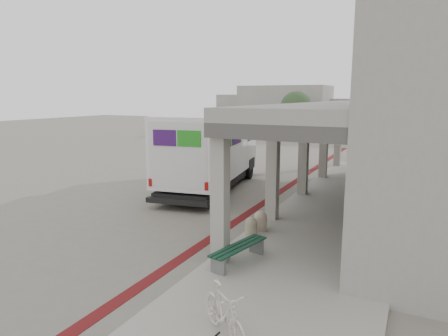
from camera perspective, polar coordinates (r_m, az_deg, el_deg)
The scene contains 13 objects.
ground at distance 14.45m, azimuth -1.79°, elevation -7.05°, with size 120.00×120.00×0.00m, color #6A665B.
bike_lane_stripe at distance 15.80m, azimuth 4.85°, elevation -5.55°, with size 0.35×40.00×0.01m, color #591113.
sidewalk at distance 13.14m, azimuth 14.02°, elevation -8.87°, with size 4.40×28.00×0.12m, color gray.
transit_building at distance 16.73m, azimuth 27.44°, elevation 6.03°, with size 7.60×17.00×7.00m.
distant_backdrop at distance 49.00m, azimuth 15.24°, elevation 8.00°, with size 28.00×10.00×6.50m.
tree_left at distance 41.81m, azimuth 10.25°, elevation 8.53°, with size 3.20×3.20×4.80m.
tree_mid at distance 42.45m, azimuth 20.22°, elevation 8.10°, with size 3.20×3.20×4.80m.
fedex_truck at distance 18.48m, azimuth -1.91°, elevation 2.72°, with size 3.77×8.56×3.53m.
bench at distance 10.30m, azimuth 2.10°, elevation -11.70°, with size 0.84×1.99×0.46m.
bollard_near at distance 12.74m, azimuth 5.26°, elevation -7.46°, with size 0.41×0.41×0.62m.
bollard_far at distance 12.29m, azimuth 3.91°, elevation -8.28°, with size 0.37×0.37×0.55m.
utility_cabinet at distance 16.15m, azimuth 18.57°, elevation -3.48°, with size 0.44×0.59×0.99m, color slate.
bicycle_cream at distance 7.31m, azimuth 0.06°, elevation -20.03°, with size 0.46×1.61×0.97m, color beige.
Camera 1 is at (6.46, -12.20, 4.29)m, focal length 32.00 mm.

